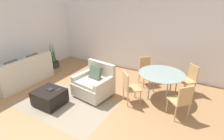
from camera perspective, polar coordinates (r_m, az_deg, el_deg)
ground_plane at (r=4.41m, az=-16.67°, el=-16.59°), size 20.00×20.00×0.00m
wall_back at (r=6.74m, az=5.85°, el=11.36°), size 12.00×0.06×2.75m
wall_left at (r=7.01m, az=-27.71°, el=9.30°), size 0.06×12.00×2.75m
area_rug at (r=5.02m, az=-14.86°, el=-10.91°), size 2.52×1.60×0.01m
couch at (r=6.55m, az=-27.05°, el=-1.29°), size 0.92×1.89×0.93m
armchair at (r=5.14m, az=-5.83°, el=-4.58°), size 1.07×1.00×0.95m
ottoman at (r=5.05m, az=-19.69°, el=-8.24°), size 0.75×0.68×0.42m
book_stack at (r=4.98m, az=-19.57°, el=-5.99°), size 0.18×0.17×0.02m
tv_remote_primary at (r=4.91m, az=-17.03°, el=-6.14°), size 0.05×0.17×0.01m
potted_plant at (r=7.55m, az=-18.54°, el=2.66°), size 0.40×0.40×1.15m
dining_table at (r=5.03m, az=15.83°, el=-1.78°), size 1.26×1.26×0.78m
dining_chair_near_left at (r=4.72m, az=5.59°, el=-5.20°), size 0.59×0.59×0.90m
dining_chair_near_right at (r=4.44m, az=21.78°, el=-8.92°), size 0.59×0.59×0.90m
dining_chair_far_left at (r=5.85m, az=10.99°, el=0.35°), size 0.59×0.59×0.90m
dining_chair_far_right at (r=5.63m, az=23.96°, el=-2.29°), size 0.59×0.59×0.90m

